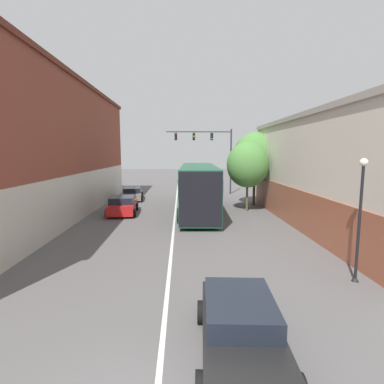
{
  "coord_description": "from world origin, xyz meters",
  "views": [
    {
      "loc": [
        0.48,
        -4.04,
        4.63
      ],
      "look_at": [
        1.23,
        16.8,
        1.86
      ],
      "focal_mm": 28.0,
      "sensor_mm": 36.0,
      "label": 1
    }
  ],
  "objects_px": {
    "bus": "(198,186)",
    "hatchback_foreground": "(240,329)",
    "parked_car_left_mid": "(122,205)",
    "street_tree_far": "(255,157)",
    "traffic_signal_gantry": "(211,146)",
    "street_tree_near": "(248,165)",
    "parked_car_left_near": "(132,194)",
    "street_lamp": "(360,217)"
  },
  "relations": [
    {
      "from": "parked_car_left_mid",
      "to": "street_tree_far",
      "type": "height_order",
      "value": "street_tree_far"
    },
    {
      "from": "street_tree_near",
      "to": "parked_car_left_mid",
      "type": "bearing_deg",
      "value": -175.14
    },
    {
      "from": "parked_car_left_mid",
      "to": "parked_car_left_near",
      "type": "bearing_deg",
      "value": -1.11
    },
    {
      "from": "hatchback_foreground",
      "to": "parked_car_left_mid",
      "type": "bearing_deg",
      "value": 23.72
    },
    {
      "from": "street_tree_near",
      "to": "hatchback_foreground",
      "type": "bearing_deg",
      "value": -102.86
    },
    {
      "from": "parked_car_left_near",
      "to": "street_lamp",
      "type": "relative_size",
      "value": 1.0
    },
    {
      "from": "parked_car_left_mid",
      "to": "bus",
      "type": "bearing_deg",
      "value": -87.81
    },
    {
      "from": "hatchback_foreground",
      "to": "traffic_signal_gantry",
      "type": "relative_size",
      "value": 0.61
    },
    {
      "from": "traffic_signal_gantry",
      "to": "street_tree_far",
      "type": "xyz_separation_m",
      "value": [
        3.19,
        -7.2,
        -1.02
      ]
    },
    {
      "from": "parked_car_left_mid",
      "to": "street_tree_near",
      "type": "height_order",
      "value": "street_tree_near"
    },
    {
      "from": "parked_car_left_mid",
      "to": "traffic_signal_gantry",
      "type": "distance_m",
      "value": 14.03
    },
    {
      "from": "street_tree_far",
      "to": "traffic_signal_gantry",
      "type": "bearing_deg",
      "value": 113.85
    },
    {
      "from": "parked_car_left_mid",
      "to": "street_tree_far",
      "type": "distance_m",
      "value": 12.02
    },
    {
      "from": "traffic_signal_gantry",
      "to": "street_tree_near",
      "type": "height_order",
      "value": "traffic_signal_gantry"
    },
    {
      "from": "bus",
      "to": "parked_car_left_mid",
      "type": "distance_m",
      "value": 6.0
    },
    {
      "from": "street_lamp",
      "to": "street_tree_far",
      "type": "height_order",
      "value": "street_tree_far"
    },
    {
      "from": "traffic_signal_gantry",
      "to": "street_lamp",
      "type": "height_order",
      "value": "traffic_signal_gantry"
    },
    {
      "from": "traffic_signal_gantry",
      "to": "street_tree_far",
      "type": "relative_size",
      "value": 1.14
    },
    {
      "from": "hatchback_foreground",
      "to": "parked_car_left_mid",
      "type": "distance_m",
      "value": 17.16
    },
    {
      "from": "street_tree_near",
      "to": "street_tree_far",
      "type": "distance_m",
      "value": 3.06
    },
    {
      "from": "parked_car_left_mid",
      "to": "street_tree_far",
      "type": "xyz_separation_m",
      "value": [
        10.89,
        3.57,
        3.62
      ]
    },
    {
      "from": "street_lamp",
      "to": "street_tree_near",
      "type": "relative_size",
      "value": 0.81
    },
    {
      "from": "street_tree_near",
      "to": "street_tree_far",
      "type": "relative_size",
      "value": 0.86
    },
    {
      "from": "bus",
      "to": "hatchback_foreground",
      "type": "bearing_deg",
      "value": -177.84
    },
    {
      "from": "bus",
      "to": "street_tree_far",
      "type": "height_order",
      "value": "street_tree_far"
    },
    {
      "from": "street_tree_far",
      "to": "parked_car_left_mid",
      "type": "bearing_deg",
      "value": -161.87
    },
    {
      "from": "parked_car_left_near",
      "to": "street_tree_far",
      "type": "xyz_separation_m",
      "value": [
        11.27,
        -3.4,
        3.68
      ]
    },
    {
      "from": "parked_car_left_mid",
      "to": "hatchback_foreground",
      "type": "bearing_deg",
      "value": -164.48
    },
    {
      "from": "parked_car_left_near",
      "to": "bus",
      "type": "bearing_deg",
      "value": -142.45
    },
    {
      "from": "traffic_signal_gantry",
      "to": "street_tree_far",
      "type": "height_order",
      "value": "traffic_signal_gantry"
    },
    {
      "from": "hatchback_foreground",
      "to": "parked_car_left_mid",
      "type": "relative_size",
      "value": 1.07
    },
    {
      "from": "bus",
      "to": "hatchback_foreground",
      "type": "xyz_separation_m",
      "value": [
        -0.0,
        -16.8,
        -1.41
      ]
    },
    {
      "from": "hatchback_foreground",
      "to": "street_lamp",
      "type": "distance_m",
      "value": 6.45
    },
    {
      "from": "hatchback_foreground",
      "to": "traffic_signal_gantry",
      "type": "height_order",
      "value": "traffic_signal_gantry"
    },
    {
      "from": "hatchback_foreground",
      "to": "street_lamp",
      "type": "relative_size",
      "value": 0.99
    },
    {
      "from": "hatchback_foreground",
      "to": "street_tree_far",
      "type": "distance_m",
      "value": 20.69
    },
    {
      "from": "parked_car_left_near",
      "to": "parked_car_left_mid",
      "type": "distance_m",
      "value": 6.98
    },
    {
      "from": "hatchback_foreground",
      "to": "traffic_signal_gantry",
      "type": "distance_m",
      "value": 27.39
    },
    {
      "from": "bus",
      "to": "parked_car_left_mid",
      "type": "bearing_deg",
      "value": 98.6
    },
    {
      "from": "parked_car_left_mid",
      "to": "street_lamp",
      "type": "relative_size",
      "value": 0.93
    },
    {
      "from": "parked_car_left_near",
      "to": "hatchback_foreground",
      "type": "bearing_deg",
      "value": -171.87
    },
    {
      "from": "bus",
      "to": "hatchback_foreground",
      "type": "distance_m",
      "value": 16.86
    }
  ]
}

